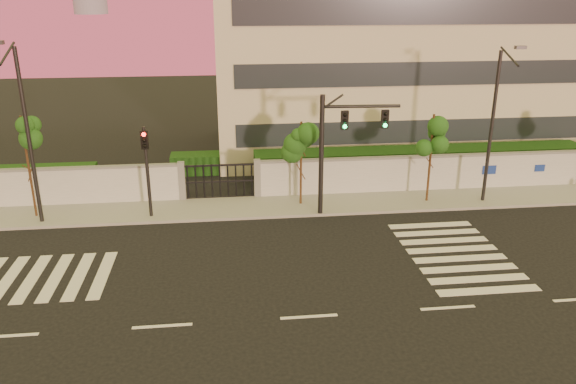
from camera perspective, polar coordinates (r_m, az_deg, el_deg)
The scene contains 13 objects.
ground at distance 19.92m, azimuth 2.14°, elevation -12.56°, with size 120.00×120.00×0.00m, color black.
sidewalk at distance 29.23m, azimuth -0.95°, elevation -1.44°, with size 60.00×3.00×0.15m, color gray.
perimeter_wall at distance 30.31m, azimuth -1.05°, elevation 1.34°, with size 60.00×0.36×2.20m.
hedge_row at distance 33.09m, azimuth 0.32°, elevation 2.48°, with size 41.00×4.25×1.80m.
institutional_building at distance 40.58m, azimuth 10.39°, elevation 13.09°, with size 24.40×12.40×12.25m.
road_markings at distance 23.01m, azimuth -3.21°, elevation -7.80°, with size 57.00×7.62×0.02m.
street_tree_c at distance 29.44m, azimuth -25.11°, elevation 4.42°, with size 1.36×1.08×5.17m.
street_tree_d at distance 28.46m, azimuth 1.38°, elevation 4.83°, with size 1.49×1.19×4.50m.
street_tree_e at distance 29.76m, azimuth 14.45°, elevation 5.28°, with size 1.49×1.18×4.79m.
traffic_signal_main at distance 27.17m, azimuth 5.04°, elevation 5.19°, with size 3.85×0.45×6.09m.
traffic_signal_secondary at distance 27.70m, azimuth -14.18°, elevation 3.02°, with size 0.36×0.35×4.65m.
streetlight_west at distance 28.20m, azimuth -25.08°, elevation 5.81°, with size 0.52×2.11×8.77m.
streetlight_east at distance 30.31m, azimuth 20.20°, elevation 6.82°, with size 0.50×2.00×8.30m.
Camera 1 is at (-2.67, -16.62, 10.64)m, focal length 35.00 mm.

